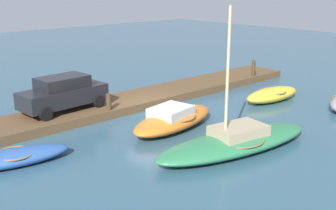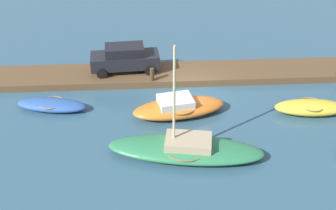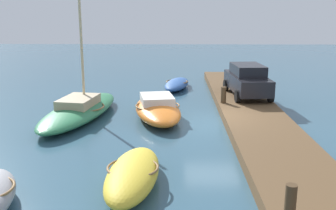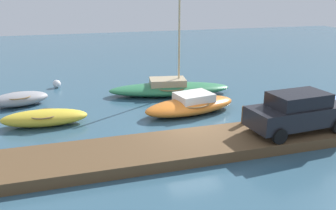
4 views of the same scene
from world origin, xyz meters
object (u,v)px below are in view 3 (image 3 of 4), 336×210
object	(u,v)px
mooring_post_west	(290,209)
sailboat_green	(80,109)
rowboat_blue	(177,84)
mooring_post_mid_west	(224,95)
rowboat_yellow	(133,174)
parked_car	(247,80)
motorboat_orange	(158,109)

from	to	relation	value
mooring_post_west	sailboat_green	bearing A→B (deg)	33.84
sailboat_green	rowboat_blue	bearing A→B (deg)	-23.39
mooring_post_mid_west	rowboat_yellow	bearing A→B (deg)	157.52
rowboat_blue	mooring_post_west	bearing A→B (deg)	-161.71
rowboat_blue	mooring_post_mid_west	distance (m)	6.26
mooring_post_mid_west	parked_car	world-z (taller)	parked_car
rowboat_yellow	motorboat_orange	xyz separation A→B (m)	(7.40, -0.36, 0.07)
mooring_post_west	mooring_post_mid_west	xyz separation A→B (m)	(11.79, 0.00, -0.13)
motorboat_orange	mooring_post_west	size ratio (longest dim) A/B	5.11
sailboat_green	motorboat_orange	xyz separation A→B (m)	(0.04, -3.69, 0.04)
rowboat_yellow	sailboat_green	world-z (taller)	sailboat_green
parked_car	mooring_post_mid_west	bearing A→B (deg)	134.74
rowboat_blue	rowboat_yellow	bearing A→B (deg)	-174.36
sailboat_green	motorboat_orange	distance (m)	3.69
motorboat_orange	parked_car	bearing A→B (deg)	-67.36
parked_car	rowboat_blue	bearing A→B (deg)	38.49
rowboat_yellow	mooring_post_west	size ratio (longest dim) A/B	3.85
rowboat_yellow	parked_car	distance (m)	11.67
rowboat_blue	rowboat_yellow	size ratio (longest dim) A/B	1.02
parked_car	sailboat_green	bearing A→B (deg)	105.92
motorboat_orange	mooring_post_mid_west	world-z (taller)	mooring_post_mid_west
motorboat_orange	rowboat_blue	bearing A→B (deg)	-17.66
sailboat_green	parked_car	size ratio (longest dim) A/B	1.76
mooring_post_west	parked_car	bearing A→B (deg)	-6.18
rowboat_blue	mooring_post_west	xyz separation A→B (m)	(-17.57, -2.34, 0.67)
sailboat_green	rowboat_yellow	bearing A→B (deg)	-146.46
rowboat_yellow	mooring_post_west	world-z (taller)	mooring_post_west
rowboat_blue	parked_car	distance (m)	5.68
mooring_post_west	mooring_post_mid_west	world-z (taller)	mooring_post_west
sailboat_green	mooring_post_mid_west	world-z (taller)	sailboat_green
sailboat_green	mooring_post_west	xyz separation A→B (m)	(-10.37, -6.95, 0.55)
rowboat_blue	mooring_post_mid_west	bearing A→B (deg)	-147.27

